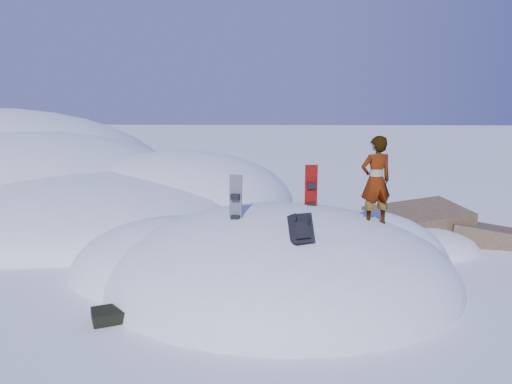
{
  "coord_description": "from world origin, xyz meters",
  "views": [
    {
      "loc": [
        -0.09,
        -9.43,
        3.58
      ],
      "look_at": [
        -0.5,
        0.3,
        1.76
      ],
      "focal_mm": 35.0,
      "sensor_mm": 36.0,
      "label": 1
    }
  ],
  "objects_px": {
    "backpack": "(301,229)",
    "snowboard_red": "(311,198)",
    "snowboard_dark": "(236,210)",
    "person": "(376,181)"
  },
  "relations": [
    {
      "from": "backpack",
      "to": "snowboard_red",
      "type": "bearing_deg",
      "value": 60.18
    },
    {
      "from": "snowboard_red",
      "to": "snowboard_dark",
      "type": "distance_m",
      "value": 1.79
    },
    {
      "from": "snowboard_dark",
      "to": "person",
      "type": "relative_size",
      "value": 0.78
    },
    {
      "from": "snowboard_dark",
      "to": "person",
      "type": "xyz_separation_m",
      "value": [
        2.62,
        0.47,
        0.48
      ]
    },
    {
      "from": "snowboard_red",
      "to": "person",
      "type": "bearing_deg",
      "value": -35.79
    },
    {
      "from": "person",
      "to": "backpack",
      "type": "bearing_deg",
      "value": 27.43
    },
    {
      "from": "snowboard_red",
      "to": "snowboard_dark",
      "type": "xyz_separation_m",
      "value": [
        -1.45,
        -1.06,
        -0.03
      ]
    },
    {
      "from": "snowboard_dark",
      "to": "backpack",
      "type": "relative_size",
      "value": 2.3
    },
    {
      "from": "snowboard_dark",
      "to": "person",
      "type": "bearing_deg",
      "value": 31.08
    },
    {
      "from": "snowboard_dark",
      "to": "backpack",
      "type": "xyz_separation_m",
      "value": [
        1.15,
        -0.98,
        -0.09
      ]
    }
  ]
}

